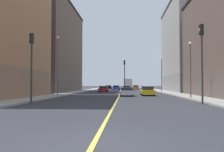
% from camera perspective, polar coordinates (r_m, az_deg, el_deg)
% --- Properties ---
extents(ground_plane, '(400.00, 400.00, 0.00)m').
position_cam_1_polar(ground_plane, '(6.96, -4.33, -15.85)').
color(ground_plane, '#2F3137').
rests_on(ground_plane, ground).
extents(sidewalk_left, '(2.91, 168.00, 0.15)m').
position_cam_1_polar(sidewalk_left, '(56.33, 11.73, -3.57)').
color(sidewalk_left, '#9E9B93').
rests_on(sidewalk_left, ground).
extents(sidewalk_right, '(2.91, 168.00, 0.15)m').
position_cam_1_polar(sidewalk_right, '(56.62, -6.94, -3.59)').
color(sidewalk_right, '#9E9B93').
rests_on(sidewalk_right, ground).
extents(lane_center_stripe, '(0.16, 154.00, 0.01)m').
position_cam_1_polar(lane_center_stripe, '(55.73, 2.37, -3.69)').
color(lane_center_stripe, '#E5D14C').
rests_on(lane_center_stripe, ground).
extents(building_left_mid, '(10.98, 21.15, 19.65)m').
position_cam_1_polar(building_left_mid, '(55.65, 19.06, 6.56)').
color(building_left_mid, gray).
rests_on(building_left_mid, ground).
extents(building_right_midblock, '(10.98, 24.29, 18.92)m').
position_cam_1_polar(building_right_midblock, '(53.28, -15.27, 6.50)').
color(building_right_midblock, brown).
rests_on(building_right_midblock, ground).
extents(traffic_light_left_near, '(0.40, 0.32, 6.69)m').
position_cam_1_polar(traffic_light_left_near, '(21.14, 20.92, 5.24)').
color(traffic_light_left_near, '#2D2D2D').
rests_on(traffic_light_left_near, ground).
extents(traffic_light_right_near, '(0.40, 0.32, 6.12)m').
position_cam_1_polar(traffic_light_right_near, '(21.72, -18.96, 4.16)').
color(traffic_light_right_near, '#2D2D2D').
rests_on(traffic_light_right_near, ground).
extents(traffic_light_median_far, '(0.40, 0.32, 6.59)m').
position_cam_1_polar(traffic_light_median_far, '(48.51, 3.05, 1.04)').
color(traffic_light_median_far, '#2D2D2D').
rests_on(traffic_light_median_far, ground).
extents(street_lamp_left_near, '(0.36, 0.36, 6.35)m').
position_cam_1_polar(street_lamp_left_near, '(28.23, 18.49, 2.96)').
color(street_lamp_left_near, '#4C4C51').
rests_on(street_lamp_left_near, ground).
extents(street_lamp_right_near, '(0.36, 0.36, 8.05)m').
position_cam_1_polar(street_lamp_right_near, '(32.76, -13.04, 3.82)').
color(street_lamp_right_near, '#4C4C51').
rests_on(street_lamp_right_near, ground).
extents(street_lamp_left_far, '(0.36, 0.36, 6.89)m').
position_cam_1_polar(street_lamp_left_far, '(49.16, 11.93, 1.17)').
color(street_lamp_left_far, '#4C4C51').
rests_on(street_lamp_left_far, ground).
extents(car_blue, '(1.99, 4.14, 1.31)m').
position_cam_1_polar(car_blue, '(67.91, 1.07, -2.85)').
color(car_blue, '#23389E').
rests_on(car_blue, ground).
extents(car_silver, '(1.92, 4.03, 1.19)m').
position_cam_1_polar(car_silver, '(33.09, 3.51, -3.85)').
color(car_silver, silver).
rests_on(car_silver, ground).
extents(car_orange, '(1.80, 4.06, 1.33)m').
position_cam_1_polar(car_orange, '(75.49, 5.76, -2.75)').
color(car_orange, orange).
rests_on(car_orange, ground).
extents(car_teal, '(2.00, 4.17, 1.26)m').
position_cam_1_polar(car_teal, '(56.92, 3.52, -3.04)').
color(car_teal, '#196670').
rests_on(car_teal, ground).
extents(car_black, '(1.94, 4.12, 1.31)m').
position_cam_1_polar(car_black, '(74.67, -0.82, -2.78)').
color(car_black, black).
rests_on(car_black, ground).
extents(car_red, '(1.90, 4.26, 1.27)m').
position_cam_1_polar(car_red, '(50.80, -2.10, -3.15)').
color(car_red, red).
rests_on(car_red, ground).
extents(car_yellow, '(1.88, 4.40, 1.34)m').
position_cam_1_polar(car_yellow, '(34.72, 8.56, -3.64)').
color(car_yellow, gold).
rests_on(car_yellow, ground).
extents(box_truck, '(2.41, 7.05, 3.10)m').
position_cam_1_polar(box_truck, '(66.50, 3.87, -1.99)').
color(box_truck, navy).
rests_on(box_truck, ground).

